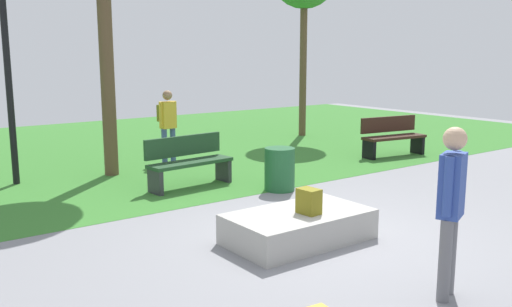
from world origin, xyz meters
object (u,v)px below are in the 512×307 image
at_px(park_bench_by_oak, 392,135).
at_px(skater_performing_trick, 451,200).
at_px(backpack_on_ledge, 309,201).
at_px(park_bench_far_right, 188,160).
at_px(lamp_post, 5,38).
at_px(trash_bin, 280,169).
at_px(pedestrian_with_backpack, 167,120).
at_px(concrete_ledge, 299,226).

bearing_deg(park_bench_by_oak, skater_performing_trick, -136.10).
bearing_deg(backpack_on_ledge, skater_performing_trick, 175.99).
bearing_deg(park_bench_far_right, lamp_post, 139.81).
bearing_deg(trash_bin, backpack_on_ledge, -121.18).
height_order(backpack_on_ledge, skater_performing_trick, skater_performing_trick).
bearing_deg(pedestrian_with_backpack, park_bench_by_oak, -26.70).
bearing_deg(backpack_on_ledge, park_bench_far_right, -9.24).
bearing_deg(park_bench_far_right, park_bench_by_oak, -1.60).
xyz_separation_m(skater_performing_trick, park_bench_far_right, (0.25, 5.53, -0.51)).
distance_m(park_bench_far_right, trash_bin, 1.65).
bearing_deg(skater_performing_trick, trash_bin, 72.15).
bearing_deg(pedestrian_with_backpack, trash_bin, -82.70).
bearing_deg(backpack_on_ledge, concrete_ledge, 17.96).
xyz_separation_m(skater_performing_trick, lamp_post, (-2.20, 7.60, 1.64)).
xyz_separation_m(skater_performing_trick, trash_bin, (1.40, 4.35, -0.61)).
height_order(park_bench_far_right, lamp_post, lamp_post).
height_order(concrete_ledge, lamp_post, lamp_post).
bearing_deg(park_bench_far_right, concrete_ledge, -95.54).
relative_size(backpack_on_ledge, skater_performing_trick, 0.19).
distance_m(lamp_post, trash_bin, 5.34).
height_order(park_bench_by_oak, lamp_post, lamp_post).
relative_size(park_bench_far_right, trash_bin, 2.18).
distance_m(concrete_ledge, backpack_on_ledge, 0.38).
height_order(trash_bin, pedestrian_with_backpack, pedestrian_with_backpack).
distance_m(skater_performing_trick, pedestrian_with_backpack, 7.76).
bearing_deg(trash_bin, concrete_ledge, -123.56).
height_order(lamp_post, pedestrian_with_backpack, lamp_post).
height_order(concrete_ledge, pedestrian_with_backpack, pedestrian_with_backpack).
xyz_separation_m(park_bench_far_right, lamp_post, (-2.45, 2.07, 2.15)).
bearing_deg(lamp_post, pedestrian_with_backpack, 1.85).
bearing_deg(pedestrian_with_backpack, skater_performing_trick, -97.21).
height_order(skater_performing_trick, trash_bin, skater_performing_trick).
distance_m(backpack_on_ledge, trash_bin, 2.76).
relative_size(park_bench_by_oak, park_bench_far_right, 1.01).
bearing_deg(skater_performing_trick, lamp_post, 106.14).
xyz_separation_m(skater_performing_trick, park_bench_by_oak, (5.59, 5.38, -0.51)).
bearing_deg(pedestrian_with_backpack, concrete_ledge, -100.69).
relative_size(concrete_ledge, backpack_on_ledge, 5.70).
bearing_deg(park_bench_by_oak, lamp_post, 164.10).
relative_size(concrete_ledge, park_bench_far_right, 1.11).
relative_size(backpack_on_ledge, lamp_post, 0.07).
relative_size(park_bench_far_right, lamp_post, 0.38).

